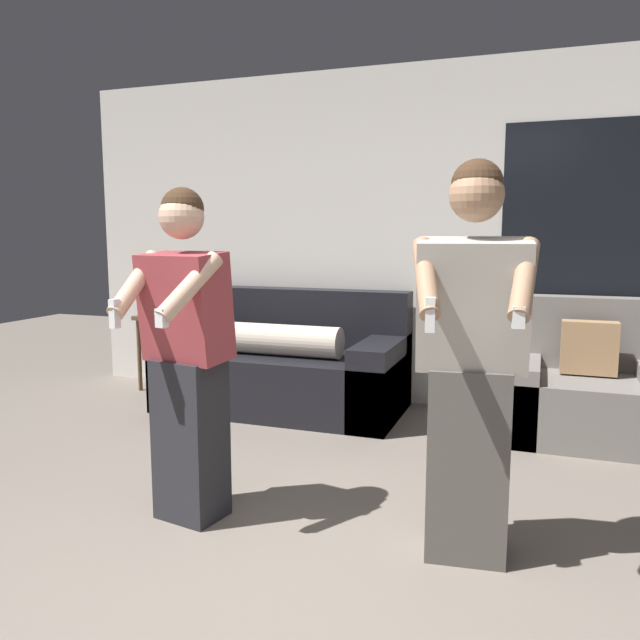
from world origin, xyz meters
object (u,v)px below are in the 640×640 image
at_px(couch, 284,367).
at_px(armchair, 586,392).
at_px(person_left, 186,356).
at_px(side_table, 166,327).
at_px(person_right, 471,364).

xyz_separation_m(couch, armchair, (2.24, 0.03, -0.01)).
distance_m(couch, person_left, 2.05).
bearing_deg(side_table, armchair, -3.40).
xyz_separation_m(person_left, person_right, (1.32, 0.07, 0.04)).
height_order(side_table, person_left, person_left).
bearing_deg(person_right, side_table, 143.66).
xyz_separation_m(armchair, person_right, (-0.58, -1.92, 0.54)).
relative_size(couch, armchair, 1.95).
xyz_separation_m(armchair, side_table, (-3.48, 0.21, 0.24)).
bearing_deg(couch, armchair, 0.75).
height_order(armchair, side_table, armchair).
relative_size(person_left, person_right, 0.95).
bearing_deg(person_right, armchair, 73.10).
bearing_deg(couch, side_table, 169.27).
bearing_deg(person_right, couch, 131.05).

